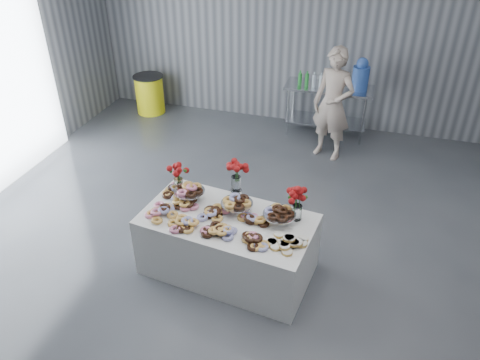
# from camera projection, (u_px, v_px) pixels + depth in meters

# --- Properties ---
(ground) EXTENTS (9.00, 9.00, 0.00)m
(ground) POSITION_uv_depth(u_px,v_px,m) (237.00, 285.00, 5.33)
(ground) COLOR #3A3D43
(ground) RESTS_ON ground
(room_walls) EXTENTS (8.04, 9.04, 4.02)m
(room_walls) POSITION_uv_depth(u_px,v_px,m) (208.00, 52.00, 4.03)
(room_walls) COLOR gray
(room_walls) RESTS_ON ground
(display_table) EXTENTS (2.01, 1.22, 0.75)m
(display_table) POSITION_uv_depth(u_px,v_px,m) (228.00, 245.00, 5.35)
(display_table) COLOR silver
(display_table) RESTS_ON ground
(prep_table) EXTENTS (1.50, 0.60, 0.90)m
(prep_table) POSITION_uv_depth(u_px,v_px,m) (328.00, 102.00, 8.20)
(prep_table) COLOR silver
(prep_table) RESTS_ON ground
(donut_mounds) EXTENTS (1.89, 1.01, 0.09)m
(donut_mounds) POSITION_uv_depth(u_px,v_px,m) (226.00, 218.00, 5.09)
(donut_mounds) COLOR #E5BA53
(donut_mounds) RESTS_ON display_table
(cake_stand_left) EXTENTS (0.36, 0.36, 0.17)m
(cake_stand_left) POSITION_uv_depth(u_px,v_px,m) (189.00, 190.00, 5.38)
(cake_stand_left) COLOR silver
(cake_stand_left) RESTS_ON display_table
(cake_stand_mid) EXTENTS (0.36, 0.36, 0.17)m
(cake_stand_mid) POSITION_uv_depth(u_px,v_px,m) (237.00, 202.00, 5.17)
(cake_stand_mid) COLOR silver
(cake_stand_mid) RESTS_ON display_table
(cake_stand_right) EXTENTS (0.36, 0.36, 0.17)m
(cake_stand_right) POSITION_uv_depth(u_px,v_px,m) (279.00, 213.00, 5.00)
(cake_stand_right) COLOR silver
(cake_stand_right) RESTS_ON display_table
(danish_pile) EXTENTS (0.48, 0.48, 0.11)m
(danish_pile) POSITION_uv_depth(u_px,v_px,m) (288.00, 241.00, 4.75)
(danish_pile) COLOR silver
(danish_pile) RESTS_ON display_table
(bouquet_left) EXTENTS (0.26, 0.26, 0.42)m
(bouquet_left) POSITION_uv_depth(u_px,v_px,m) (178.00, 170.00, 5.44)
(bouquet_left) COLOR white
(bouquet_left) RESTS_ON display_table
(bouquet_right) EXTENTS (0.26, 0.26, 0.42)m
(bouquet_right) POSITION_uv_depth(u_px,v_px,m) (298.00, 197.00, 4.98)
(bouquet_right) COLOR white
(bouquet_right) RESTS_ON display_table
(bouquet_center) EXTENTS (0.26, 0.26, 0.57)m
(bouquet_center) POSITION_uv_depth(u_px,v_px,m) (236.00, 173.00, 5.23)
(bouquet_center) COLOR silver
(bouquet_center) RESTS_ON display_table
(water_jug) EXTENTS (0.28, 0.28, 0.55)m
(water_jug) POSITION_uv_depth(u_px,v_px,m) (361.00, 76.00, 7.79)
(water_jug) COLOR #3F6FD7
(water_jug) RESTS_ON prep_table
(drink_bottles) EXTENTS (0.54, 0.08, 0.27)m
(drink_bottles) POSITION_uv_depth(u_px,v_px,m) (310.00, 79.00, 7.98)
(drink_bottles) COLOR #268C33
(drink_bottles) RESTS_ON prep_table
(person) EXTENTS (0.77, 0.64, 1.82)m
(person) POSITION_uv_depth(u_px,v_px,m) (333.00, 104.00, 7.38)
(person) COLOR #CC8C93
(person) RESTS_ON ground
(trash_barrel) EXTENTS (0.58, 0.58, 0.75)m
(trash_barrel) POSITION_uv_depth(u_px,v_px,m) (150.00, 94.00, 9.13)
(trash_barrel) COLOR #FFF715
(trash_barrel) RESTS_ON ground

